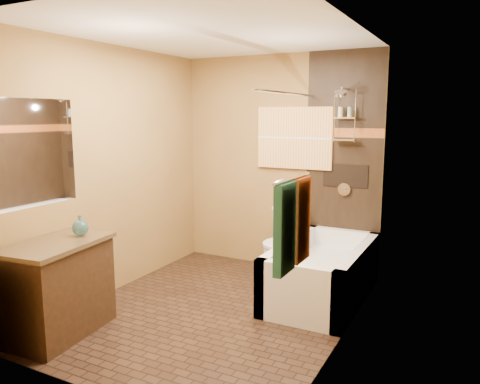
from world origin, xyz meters
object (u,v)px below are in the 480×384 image
Objects in this scene: bathtub at (322,277)px; toilet at (284,242)px; sunset_painting at (294,138)px; vanity at (57,288)px.

toilet reaches higher than bathtub.
sunset_painting reaches higher than bathtub.
toilet is 0.80× the size of vanity.
sunset_painting is at bearing 129.61° from bathtub.
bathtub is (0.60, -0.73, -1.33)m from sunset_painting.
toilet is at bearing -90.00° from sunset_painting.
bathtub is at bearing -50.39° from sunset_painting.
bathtub is at bearing 39.01° from vanity.
sunset_painting is at bearing 59.16° from vanity.
toilet is at bearing 56.71° from vanity.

